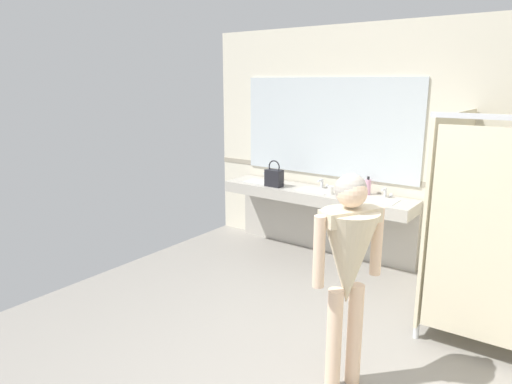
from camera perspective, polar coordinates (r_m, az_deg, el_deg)
wall_back at (r=5.53m, az=21.02°, el=4.83°), size 5.98×0.12×2.86m
wall_back_tile_band at (r=5.53m, az=20.51°, el=0.87°), size 5.98×0.01×0.06m
vanity_counter at (r=5.91m, az=7.73°, el=-1.81°), size 2.51×0.54×0.98m
mirror_panel at (r=5.89m, az=8.94°, el=8.01°), size 2.41×0.02×1.23m
person_standing at (r=3.25m, az=11.45°, el=-8.07°), size 0.54×0.54×1.60m
handbag at (r=5.91m, az=2.27°, el=1.84°), size 0.22×0.13×0.34m
soap_dispenser at (r=5.64m, az=13.80°, el=0.64°), size 0.07×0.07×0.22m
paper_cup at (r=5.59m, az=9.31°, el=0.23°), size 0.07×0.07×0.10m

